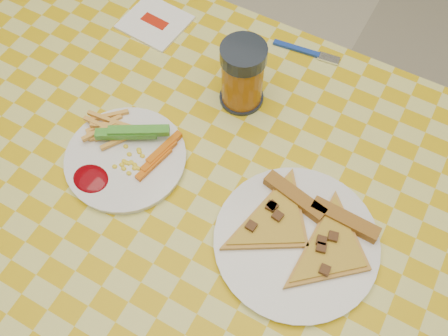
{
  "coord_description": "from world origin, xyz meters",
  "views": [
    {
      "loc": [
        0.22,
        -0.31,
        1.53
      ],
      "look_at": [
        0.02,
        0.06,
        0.78
      ],
      "focal_mm": 40.0,
      "sensor_mm": 36.0,
      "label": 1
    }
  ],
  "objects": [
    {
      "name": "table",
      "position": [
        0.0,
        0.0,
        0.68
      ],
      "size": [
        1.28,
        0.88,
        0.76
      ],
      "color": "white",
      "rests_on": "ground"
    },
    {
      "name": "fries_veggies",
      "position": [
        -0.15,
        0.01,
        0.78
      ],
      "size": [
        0.2,
        0.18,
        0.04
      ],
      "color": "#F8AB4F",
      "rests_on": "plate_left"
    },
    {
      "name": "ground",
      "position": [
        0.0,
        0.0,
        0.0
      ],
      "size": [
        8.0,
        8.0,
        0.0
      ],
      "primitive_type": "plane",
      "color": "beige",
      "rests_on": "ground"
    },
    {
      "name": "napkin",
      "position": [
        -0.28,
        0.31,
        0.76
      ],
      "size": [
        0.14,
        0.13,
        0.01
      ],
      "rotation": [
        0.0,
        0.0,
        -0.08
      ],
      "color": "white",
      "rests_on": "table"
    },
    {
      "name": "pizza_slices",
      "position": [
        0.19,
        0.02,
        0.78
      ],
      "size": [
        0.27,
        0.25,
        0.02
      ],
      "color": "gold",
      "rests_on": "plate_right"
    },
    {
      "name": "plate_right",
      "position": [
        0.19,
        0.0,
        0.76
      ],
      "size": [
        0.32,
        0.32,
        0.01
      ],
      "primitive_type": "cylinder",
      "rotation": [
        0.0,
        0.0,
        -0.24
      ],
      "color": "white",
      "rests_on": "table"
    },
    {
      "name": "fork",
      "position": [
        0.03,
        0.39,
        0.76
      ],
      "size": [
        0.14,
        0.03,
        0.01
      ],
      "rotation": [
        0.0,
        0.0,
        0.11
      ],
      "color": "#163598",
      "rests_on": "table"
    },
    {
      "name": "plate_left",
      "position": [
        -0.15,
        -0.0,
        0.76
      ],
      "size": [
        0.26,
        0.26,
        0.01
      ],
      "primitive_type": "cylinder",
      "rotation": [
        0.0,
        0.0,
        0.29
      ],
      "color": "white",
      "rests_on": "table"
    },
    {
      "name": "drink_glass",
      "position": [
        -0.03,
        0.22,
        0.82
      ],
      "size": [
        0.09,
        0.09,
        0.14
      ],
      "color": "black",
      "rests_on": "table"
    }
  ]
}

